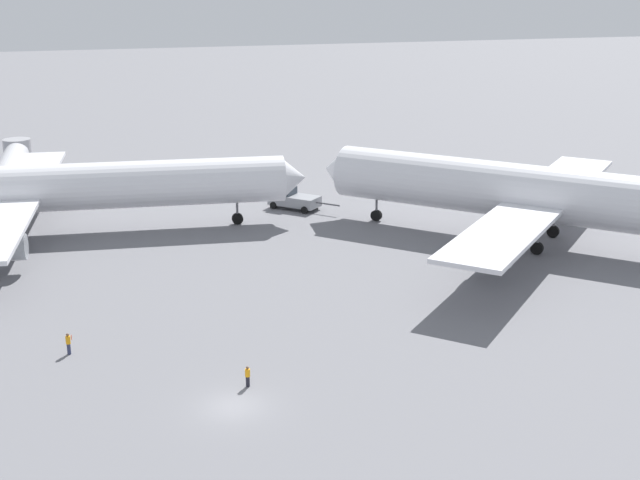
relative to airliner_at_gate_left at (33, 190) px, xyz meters
name	(u,v)px	position (x,y,z in m)	size (l,w,h in m)	color
ground_plane	(234,406)	(12.83, -45.30, -5.15)	(600.00, 600.00, 0.00)	slate
airliner_at_gate_left	(33,190)	(0.00, 0.00, 0.00)	(60.15, 47.47, 14.91)	silver
airliner_being_pushed	(524,193)	(50.10, -18.75, 0.36)	(39.28, 39.34, 16.34)	silver
pushback_tug	(293,199)	(30.28, 1.93, -3.92)	(7.53, 7.88, 2.91)	gray
ground_crew_ramp_agent_by_cones	(68,343)	(2.50, -33.54, -4.25)	(0.46, 0.36, 1.73)	#2D3351
ground_crew_wing_walker_right	(248,376)	(14.36, -42.81, -4.35)	(0.36, 0.36, 1.56)	black
jet_bridge	(12,164)	(-3.01, 20.79, -1.22)	(4.68, 22.93, 5.70)	#B7B7BC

